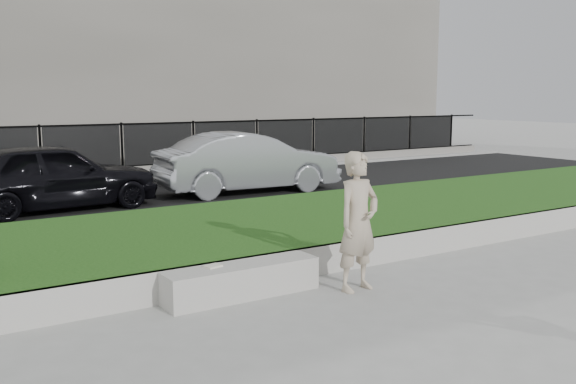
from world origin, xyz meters
TOP-DOWN VIEW (x-y plane):
  - ground at (0.00, 0.00)m, footprint 90.00×90.00m
  - grass_bank at (0.00, 3.00)m, footprint 34.00×4.00m
  - grass_kerb at (0.00, 1.04)m, footprint 34.00×0.08m
  - street at (0.00, 8.50)m, footprint 34.00×7.00m
  - far_pavement at (0.00, 13.00)m, footprint 34.00×3.00m
  - iron_fence at (0.00, 12.00)m, footprint 32.00×0.30m
  - building_facade at (0.00, 20.00)m, footprint 34.00×10.00m
  - stone_bench at (-0.68, 0.80)m, footprint 1.94×0.48m
  - man at (0.66, 0.25)m, footprint 0.68×0.49m
  - book at (-1.02, 0.86)m, footprint 0.22×0.18m
  - car_dark at (-1.25, 7.76)m, footprint 4.29×1.97m
  - car_silver at (3.30, 7.75)m, footprint 4.52×1.83m

SIDE VIEW (x-z plane):
  - ground at x=0.00m, z-range 0.00..0.00m
  - street at x=0.00m, z-range 0.00..0.04m
  - far_pavement at x=0.00m, z-range 0.00..0.12m
  - stone_bench at x=-0.68m, z-range 0.00..0.40m
  - grass_bank at x=0.00m, z-range 0.00..0.40m
  - grass_kerb at x=0.00m, z-range 0.00..0.40m
  - book at x=-1.02m, z-range 0.40..0.42m
  - iron_fence at x=0.00m, z-range -0.21..1.29m
  - car_dark at x=-1.25m, z-range 0.04..1.46m
  - car_silver at x=3.30m, z-range 0.04..1.50m
  - man at x=0.66m, z-range 0.00..1.72m
  - building_facade at x=0.00m, z-range 0.00..10.00m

